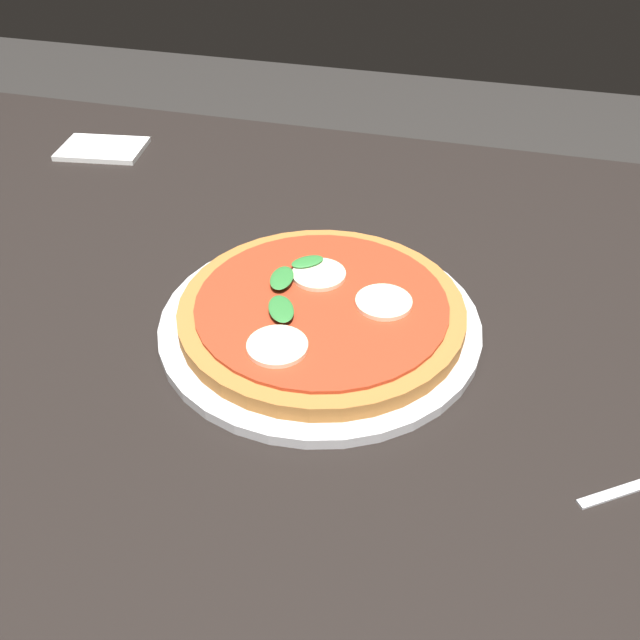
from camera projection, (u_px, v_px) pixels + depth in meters
dining_table at (214, 388)px, 0.77m from camera, size 1.49×1.12×0.72m
serving_tray at (320, 323)px, 0.73m from camera, size 0.34×0.34×0.01m
pizza at (322, 310)px, 0.72m from camera, size 0.30×0.30×0.03m
napkin at (103, 149)px, 1.08m from camera, size 0.14×0.11×0.01m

